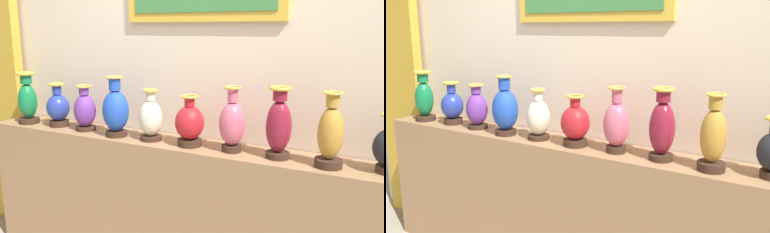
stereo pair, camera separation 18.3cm
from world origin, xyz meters
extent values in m
cube|color=#99704C|center=(0.00, 0.00, 0.49)|extent=(3.27, 0.35, 0.98)
cube|color=beige|center=(0.00, 0.23, 1.48)|extent=(4.71, 0.10, 2.95)
cube|color=gold|center=(-1.90, 0.11, 1.08)|extent=(0.49, 0.08, 2.15)
cylinder|color=#382319|center=(-1.39, -0.05, 1.00)|extent=(0.15, 0.15, 0.04)
ellipsoid|color=#14723D|center=(-1.39, -0.05, 1.15)|extent=(0.14, 0.14, 0.27)
cylinder|color=#14723D|center=(-1.39, -0.05, 1.33)|extent=(0.08, 0.08, 0.08)
torus|color=gold|center=(-1.39, -0.05, 1.37)|extent=(0.14, 0.14, 0.02)
cylinder|color=#382319|center=(-1.11, -0.02, 1.00)|extent=(0.14, 0.14, 0.04)
ellipsoid|color=#263899|center=(-1.11, -0.02, 1.12)|extent=(0.17, 0.17, 0.20)
cylinder|color=#263899|center=(-1.11, -0.02, 1.26)|extent=(0.07, 0.07, 0.07)
torus|color=gold|center=(-1.11, -0.02, 1.30)|extent=(0.11, 0.11, 0.02)
cylinder|color=#382319|center=(-0.85, -0.02, 1.00)|extent=(0.14, 0.14, 0.03)
ellipsoid|color=#6B3393|center=(-0.85, -0.02, 1.12)|extent=(0.15, 0.15, 0.23)
cylinder|color=#6B3393|center=(-0.85, -0.02, 1.27)|extent=(0.07, 0.07, 0.06)
torus|color=gold|center=(-0.85, -0.02, 1.30)|extent=(0.11, 0.11, 0.01)
cylinder|color=#382319|center=(-0.55, -0.05, 1.00)|extent=(0.15, 0.15, 0.04)
ellipsoid|color=#1E47B2|center=(-0.55, -0.05, 1.16)|extent=(0.18, 0.18, 0.28)
cylinder|color=#1E47B2|center=(-0.55, -0.05, 1.34)|extent=(0.08, 0.08, 0.09)
torus|color=gold|center=(-0.55, -0.05, 1.38)|extent=(0.11, 0.11, 0.01)
cylinder|color=#382319|center=(-0.29, -0.03, 1.00)|extent=(0.14, 0.14, 0.03)
ellipsoid|color=beige|center=(-0.29, -0.03, 1.13)|extent=(0.15, 0.15, 0.23)
cylinder|color=beige|center=(-0.29, -0.03, 1.28)|extent=(0.06, 0.06, 0.07)
torus|color=gold|center=(-0.29, -0.03, 1.31)|extent=(0.10, 0.10, 0.02)
cylinder|color=#382319|center=(0.00, -0.03, 1.00)|extent=(0.15, 0.15, 0.04)
ellipsoid|color=red|center=(0.00, -0.03, 1.13)|extent=(0.18, 0.18, 0.21)
cylinder|color=red|center=(0.00, -0.03, 1.26)|extent=(0.06, 0.06, 0.06)
torus|color=gold|center=(0.00, -0.03, 1.29)|extent=(0.11, 0.11, 0.02)
cylinder|color=#382319|center=(0.28, -0.02, 1.00)|extent=(0.12, 0.12, 0.04)
ellipsoid|color=#CC5972|center=(0.28, -0.02, 1.15)|extent=(0.16, 0.16, 0.26)
cylinder|color=#CC5972|center=(0.28, -0.02, 1.32)|extent=(0.06, 0.06, 0.09)
torus|color=gold|center=(0.28, -0.02, 1.37)|extent=(0.11, 0.11, 0.01)
cylinder|color=#382319|center=(0.56, -0.02, 1.00)|extent=(0.13, 0.13, 0.03)
ellipsoid|color=maroon|center=(0.56, -0.02, 1.16)|extent=(0.14, 0.14, 0.29)
cylinder|color=maroon|center=(0.56, -0.02, 1.35)|extent=(0.08, 0.08, 0.07)
torus|color=gold|center=(0.56, -0.02, 1.38)|extent=(0.12, 0.12, 0.02)
cylinder|color=#382319|center=(0.84, -0.05, 1.00)|extent=(0.14, 0.14, 0.04)
ellipsoid|color=#B27F2D|center=(0.84, -0.05, 1.17)|extent=(0.13, 0.13, 0.28)
cylinder|color=#B27F2D|center=(0.84, -0.05, 1.34)|extent=(0.07, 0.07, 0.07)
torus|color=gold|center=(0.84, -0.05, 1.38)|extent=(0.10, 0.10, 0.01)
camera|label=1|loc=(1.13, -2.19, 1.70)|focal=37.81mm
camera|label=2|loc=(1.29, -2.10, 1.70)|focal=37.81mm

